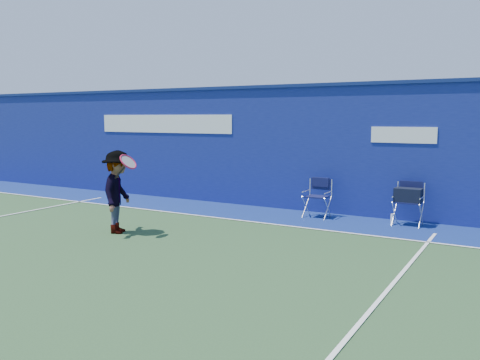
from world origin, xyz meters
The scene contains 8 objects.
ground centered at (0.00, 0.00, 0.00)m, with size 80.00×80.00×0.00m, color #294926.
stadium_wall centered at (0.00, 5.20, 1.55)m, with size 24.00×0.50×3.08m.
out_of_bounds_strip centered at (0.00, 4.10, 0.00)m, with size 24.00×1.80×0.01m, color navy.
court_lines centered at (0.00, 0.60, 0.01)m, with size 24.00×12.00×0.01m.
directors_chair_left centered at (1.86, 4.44, 0.30)m, with size 0.53×0.49×0.90m.
directors_chair_right centered at (3.85, 4.56, 0.39)m, with size 0.55×0.49×0.92m.
water_bottle centered at (3.54, 4.50, 0.11)m, with size 0.07×0.07×0.23m, color white.
tennis_player centered at (-0.99, 1.00, 0.82)m, with size 1.05×1.22×1.64m.
Camera 1 is at (6.04, -6.39, 2.29)m, focal length 38.00 mm.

